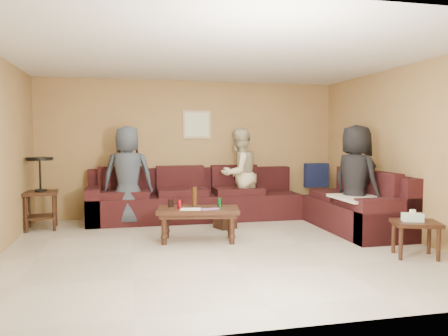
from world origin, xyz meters
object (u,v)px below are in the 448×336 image
at_px(person_left, 128,176).
at_px(end_table_left, 41,192).
at_px(person_middle, 239,174).
at_px(waste_bin, 225,218).
at_px(person_right, 356,180).
at_px(coffee_table, 198,213).
at_px(side_table_right, 415,226).
at_px(sectional_sofa, 248,204).

bearing_deg(person_left, end_table_left, 6.07).
relative_size(person_left, person_middle, 1.02).
bearing_deg(waste_bin, end_table_left, 169.06).
distance_m(waste_bin, person_right, 2.11).
distance_m(coffee_table, person_right, 2.42).
bearing_deg(person_middle, side_table_right, 87.84).
relative_size(end_table_left, person_left, 0.70).
bearing_deg(person_right, side_table_right, 163.84).
xyz_separation_m(coffee_table, person_left, (-0.95, 1.37, 0.43)).
distance_m(coffee_table, waste_bin, 0.98).
xyz_separation_m(waste_bin, person_left, (-1.52, 0.60, 0.66)).
relative_size(waste_bin, person_middle, 0.21).
relative_size(coffee_table, person_left, 0.73).
height_order(waste_bin, person_right, person_right).
height_order(coffee_table, person_middle, person_middle).
bearing_deg(person_right, person_left, 46.94).
relative_size(sectional_sofa, end_table_left, 4.04).
distance_m(end_table_left, side_table_right, 5.49).
bearing_deg(waste_bin, person_left, 158.37).
bearing_deg(end_table_left, side_table_right, -29.78).
height_order(coffee_table, person_right, person_right).
height_order(person_middle, person_right, person_right).
bearing_deg(person_middle, waste_bin, 30.15).
height_order(side_table_right, person_middle, person_middle).
relative_size(coffee_table, person_right, 0.74).
relative_size(coffee_table, waste_bin, 3.59).
height_order(side_table_right, person_right, person_right).
xyz_separation_m(end_table_left, person_left, (1.36, 0.05, 0.22)).
relative_size(sectional_sofa, person_right, 2.82).
distance_m(side_table_right, person_right, 1.38).
bearing_deg(side_table_right, sectional_sofa, 119.97).
height_order(sectional_sofa, person_left, person_left).
bearing_deg(waste_bin, side_table_right, -48.98).
bearing_deg(sectional_sofa, person_left, 171.27).
relative_size(end_table_left, person_middle, 0.71).
distance_m(sectional_sofa, person_middle, 0.64).
bearing_deg(end_table_left, person_right, -16.85).
relative_size(sectional_sofa, waste_bin, 13.78).
xyz_separation_m(side_table_right, person_right, (-0.07, 1.30, 0.44)).
distance_m(coffee_table, end_table_left, 2.67).
xyz_separation_m(waste_bin, person_right, (1.81, -0.86, 0.66)).
relative_size(side_table_right, person_left, 0.39).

